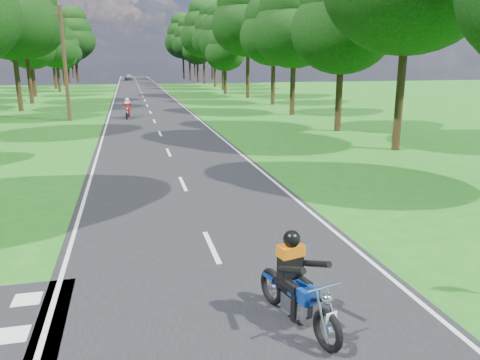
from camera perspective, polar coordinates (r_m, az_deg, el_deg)
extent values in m
plane|color=#1F6216|center=(9.55, -1.37, -12.76)|extent=(160.00, 160.00, 0.00)
cube|color=black|center=(58.50, -11.75, 9.96)|extent=(7.00, 140.00, 0.02)
cube|color=silver|center=(11.33, -3.49, -8.11)|extent=(0.12, 2.00, 0.01)
cube|color=silver|center=(16.97, -6.98, -0.45)|extent=(0.12, 2.00, 0.01)
cube|color=silver|center=(22.80, -8.71, 3.36)|extent=(0.12, 2.00, 0.01)
cube|color=silver|center=(28.70, -9.73, 5.60)|extent=(0.12, 2.00, 0.01)
cube|color=silver|center=(34.63, -10.40, 7.08)|extent=(0.12, 2.00, 0.01)
cube|color=silver|center=(40.58, -10.89, 8.12)|extent=(0.12, 2.00, 0.01)
cube|color=silver|center=(46.55, -11.25, 8.90)|extent=(0.12, 2.00, 0.01)
cube|color=silver|center=(52.52, -11.52, 9.50)|extent=(0.12, 2.00, 0.01)
cube|color=silver|center=(58.50, -11.75, 9.97)|extent=(0.12, 2.00, 0.01)
cube|color=silver|center=(64.48, -11.93, 10.36)|extent=(0.12, 2.00, 0.01)
cube|color=silver|center=(70.47, -12.08, 10.68)|extent=(0.12, 2.00, 0.01)
cube|color=silver|center=(76.45, -12.21, 10.96)|extent=(0.12, 2.00, 0.01)
cube|color=silver|center=(82.44, -12.32, 11.19)|extent=(0.12, 2.00, 0.01)
cube|color=silver|center=(88.43, -12.41, 11.39)|extent=(0.12, 2.00, 0.01)
cube|color=silver|center=(94.43, -12.50, 11.56)|extent=(0.12, 2.00, 0.01)
cube|color=silver|center=(100.42, -12.57, 11.72)|extent=(0.12, 2.00, 0.01)
cube|color=silver|center=(106.41, -12.63, 11.86)|extent=(0.12, 2.00, 0.01)
cube|color=silver|center=(112.41, -12.69, 11.98)|extent=(0.12, 2.00, 0.01)
cube|color=silver|center=(118.40, -12.74, 12.09)|extent=(0.12, 2.00, 0.01)
cube|color=silver|center=(124.40, -12.79, 12.19)|extent=(0.12, 2.00, 0.01)
cube|color=silver|center=(58.49, -15.02, 9.79)|extent=(0.10, 140.00, 0.01)
cube|color=silver|center=(58.69, -8.48, 10.13)|extent=(0.10, 140.00, 0.01)
cube|color=silver|center=(8.84, -26.00, -16.61)|extent=(0.50, 0.50, 0.01)
cube|color=silver|center=(9.87, -24.52, -13.08)|extent=(0.50, 0.50, 0.01)
cylinder|color=black|center=(44.89, -25.41, 10.33)|extent=(0.40, 0.40, 4.32)
ellipsoid|color=black|center=(44.94, -26.17, 17.08)|extent=(7.56, 7.56, 6.42)
cylinder|color=black|center=(52.33, -24.24, 10.91)|extent=(0.40, 0.40, 4.40)
ellipsoid|color=black|center=(52.38, -24.88, 16.81)|extent=(7.71, 7.71, 6.55)
ellipsoid|color=black|center=(52.56, -25.14, 19.13)|extent=(6.60, 6.60, 5.61)
cylinder|color=black|center=(62.11, -23.82, 10.77)|extent=(0.40, 0.40, 3.20)
ellipsoid|color=black|center=(62.06, -24.20, 14.39)|extent=(5.60, 5.60, 4.76)
ellipsoid|color=black|center=(62.11, -24.35, 15.82)|extent=(4.80, 4.80, 4.08)
ellipsoid|color=black|center=(62.20, -24.51, 17.25)|extent=(3.60, 3.60, 3.06)
cylinder|color=black|center=(69.11, -21.22, 11.29)|extent=(0.40, 0.40, 3.22)
ellipsoid|color=black|center=(69.07, -21.53, 14.56)|extent=(5.64, 5.64, 4.79)
ellipsoid|color=black|center=(69.11, -21.65, 15.86)|extent=(4.83, 4.83, 4.11)
ellipsoid|color=black|center=(69.19, -21.78, 17.15)|extent=(3.62, 3.62, 3.08)
cylinder|color=black|center=(77.00, -21.64, 11.63)|extent=(0.40, 0.40, 3.61)
ellipsoid|color=black|center=(76.98, -21.96, 14.92)|extent=(6.31, 6.31, 5.37)
ellipsoid|color=black|center=(77.04, -22.09, 16.23)|extent=(5.41, 5.41, 4.60)
ellipsoid|color=black|center=(77.14, -22.22, 17.53)|extent=(4.06, 4.06, 3.45)
cylinder|color=black|center=(84.72, -20.65, 11.58)|extent=(0.40, 0.40, 2.67)
ellipsoid|color=black|center=(84.67, -20.85, 13.79)|extent=(4.67, 4.67, 3.97)
ellipsoid|color=black|center=(84.68, -20.94, 14.66)|extent=(4.00, 4.00, 3.40)
ellipsoid|color=black|center=(84.71, -21.02, 15.54)|extent=(3.00, 3.00, 2.55)
cylinder|color=black|center=(93.84, -20.14, 11.95)|extent=(0.40, 0.40, 3.09)
ellipsoid|color=black|center=(93.80, -20.35, 14.26)|extent=(5.40, 5.40, 4.59)
ellipsoid|color=black|center=(93.83, -20.43, 15.18)|extent=(4.63, 4.63, 3.93)
ellipsoid|color=black|center=(93.88, -20.52, 16.09)|extent=(3.47, 3.47, 2.95)
cylinder|color=black|center=(100.20, -19.22, 12.54)|extent=(0.40, 0.40, 4.48)
ellipsoid|color=black|center=(100.23, -19.49, 15.68)|extent=(7.84, 7.84, 6.66)
ellipsoid|color=black|center=(100.33, -19.60, 16.92)|extent=(6.72, 6.72, 5.71)
ellipsoid|color=black|center=(100.47, -19.71, 18.16)|extent=(5.04, 5.04, 4.28)
cylinder|color=black|center=(109.24, -19.32, 12.53)|extent=(0.40, 0.40, 4.09)
ellipsoid|color=black|center=(109.24, -19.55, 15.16)|extent=(7.16, 7.16, 6.09)
ellipsoid|color=black|center=(109.31, -19.64, 16.21)|extent=(6.14, 6.14, 5.22)
ellipsoid|color=black|center=(109.42, -19.73, 17.25)|extent=(4.61, 4.61, 3.92)
cylinder|color=black|center=(24.27, 18.82, 8.81)|extent=(0.40, 0.40, 4.56)
cylinder|color=black|center=(29.94, 11.92, 9.19)|extent=(0.40, 0.40, 3.49)
ellipsoid|color=black|center=(29.87, 12.37, 17.43)|extent=(6.12, 6.12, 5.20)
ellipsoid|color=black|center=(30.01, 12.56, 20.67)|extent=(5.24, 5.24, 4.46)
cylinder|color=black|center=(38.19, 6.42, 10.65)|extent=(0.40, 0.40, 3.69)
ellipsoid|color=black|center=(38.16, 6.62, 17.47)|extent=(6.46, 6.46, 5.49)
ellipsoid|color=black|center=(38.29, 6.71, 20.16)|extent=(5.54, 5.54, 4.71)
cylinder|color=black|center=(46.91, 4.04, 11.44)|extent=(0.40, 0.40, 3.74)
ellipsoid|color=black|center=(46.89, 4.15, 17.08)|extent=(6.55, 6.55, 5.57)
ellipsoid|color=black|center=(47.00, 4.19, 19.30)|extent=(5.62, 5.62, 4.77)
cylinder|color=black|center=(54.75, 0.95, 12.39)|extent=(0.40, 0.40, 4.64)
ellipsoid|color=black|center=(54.83, 0.98, 18.36)|extent=(8.12, 8.12, 6.91)
ellipsoid|color=black|center=(55.03, 0.99, 20.72)|extent=(6.96, 6.96, 5.92)
cylinder|color=black|center=(61.54, -1.81, 11.81)|extent=(0.40, 0.40, 2.91)
ellipsoid|color=black|center=(61.47, -1.84, 15.15)|extent=(5.09, 5.09, 4.33)
ellipsoid|color=black|center=(61.50, -1.85, 16.47)|extent=(4.36, 4.36, 3.71)
ellipsoid|color=black|center=(61.57, -1.86, 17.78)|extent=(3.27, 3.27, 2.78)
cylinder|color=black|center=(69.08, -2.07, 12.51)|extent=(0.40, 0.40, 3.88)
ellipsoid|color=black|center=(69.08, -2.11, 16.47)|extent=(6.78, 6.78, 5.77)
ellipsoid|color=black|center=(69.17, -2.13, 18.03)|extent=(5.81, 5.81, 4.94)
ellipsoid|color=black|center=(69.31, -2.14, 19.59)|extent=(4.36, 4.36, 3.71)
cylinder|color=black|center=(77.46, -3.09, 12.83)|extent=(0.40, 0.40, 4.18)
ellipsoid|color=black|center=(77.48, -3.14, 16.63)|extent=(7.31, 7.31, 6.21)
ellipsoid|color=black|center=(77.58, -3.17, 18.14)|extent=(6.27, 6.27, 5.33)
ellipsoid|color=black|center=(77.73, -3.19, 19.63)|extent=(4.70, 4.70, 4.00)
cylinder|color=black|center=(86.23, -4.38, 13.13)|extent=(0.40, 0.40, 4.63)
ellipsoid|color=black|center=(86.29, -4.46, 16.92)|extent=(8.11, 8.11, 6.89)
ellipsoid|color=black|center=(86.41, -4.49, 18.41)|extent=(6.95, 6.95, 5.91)
ellipsoid|color=black|center=(86.59, -4.52, 19.91)|extent=(5.21, 5.21, 4.43)
cylinder|color=black|center=(93.43, -5.17, 12.83)|extent=(0.40, 0.40, 3.36)
ellipsoid|color=black|center=(93.41, -5.23, 15.37)|extent=(5.88, 5.88, 5.00)
ellipsoid|color=black|center=(93.45, -5.25, 16.37)|extent=(5.04, 5.04, 4.29)
ellipsoid|color=black|center=(93.51, -5.28, 17.38)|extent=(3.78, 3.78, 3.21)
cylinder|color=black|center=(100.51, -6.10, 13.13)|extent=(0.40, 0.40, 4.09)
ellipsoid|color=black|center=(100.52, -6.18, 16.00)|extent=(7.15, 7.15, 6.08)
ellipsoid|color=black|center=(100.59, -6.21, 17.13)|extent=(6.13, 6.13, 5.21)
ellipsoid|color=black|center=(100.70, -6.25, 18.26)|extent=(4.60, 4.60, 3.91)
cylinder|color=black|center=(108.15, -6.89, 13.31)|extent=(0.40, 0.40, 4.48)
ellipsoid|color=black|center=(108.18, -6.99, 16.23)|extent=(7.84, 7.84, 6.66)
ellipsoid|color=black|center=(108.27, -7.02, 17.38)|extent=(6.72, 6.72, 5.71)
ellipsoid|color=black|center=(108.40, -7.06, 18.54)|extent=(5.04, 5.04, 4.28)
cylinder|color=black|center=(118.97, -19.71, 12.54)|extent=(0.40, 0.40, 3.84)
ellipsoid|color=black|center=(118.97, -19.91, 14.80)|extent=(6.72, 6.72, 5.71)
ellipsoid|color=black|center=(119.02, -19.99, 15.70)|extent=(5.76, 5.76, 4.90)
ellipsoid|color=black|center=(119.10, -20.07, 16.60)|extent=(4.32, 4.32, 3.67)
cylinder|color=black|center=(121.49, -5.54, 13.39)|extent=(0.40, 0.40, 4.16)
ellipsoid|color=black|center=(121.50, -5.60, 15.81)|extent=(7.28, 7.28, 6.19)
ellipsoid|color=black|center=(121.57, -5.62, 16.76)|extent=(6.24, 6.24, 5.30)
ellipsoid|color=black|center=(121.66, -5.65, 17.72)|extent=(4.68, 4.68, 3.98)
cylinder|color=black|center=(104.32, -21.67, 12.11)|extent=(0.40, 0.40, 3.52)
ellipsoid|color=black|center=(104.30, -21.89, 14.48)|extent=(6.16, 6.16, 5.24)
ellipsoid|color=black|center=(104.35, -21.98, 15.42)|extent=(5.28, 5.28, 4.49)
ellipsoid|color=black|center=(104.42, -22.08, 16.36)|extent=(3.96, 3.96, 3.37)
cylinder|color=black|center=(107.97, -3.40, 13.38)|extent=(0.40, 0.40, 4.48)
ellipsoid|color=black|center=(108.00, -3.45, 16.31)|extent=(7.84, 7.84, 6.66)
ellipsoid|color=black|center=(108.09, -3.47, 17.47)|extent=(6.72, 6.72, 5.71)
ellipsoid|color=black|center=(108.23, -3.48, 18.62)|extent=(5.04, 5.04, 4.28)
cylinder|color=#382616|center=(36.56, -20.56, 13.05)|extent=(0.26, 0.26, 8.00)
cube|color=#382616|center=(36.68, -21.03, 18.19)|extent=(1.20, 0.10, 0.10)
imported|color=silver|center=(104.37, -13.36, 12.12)|extent=(2.07, 3.91, 1.27)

